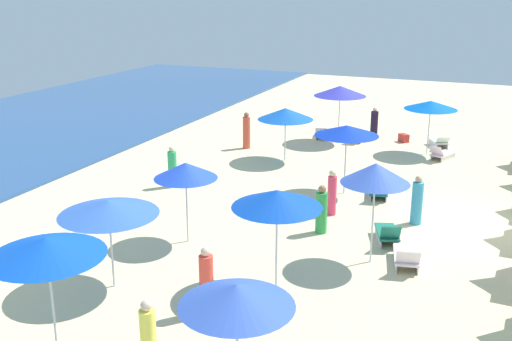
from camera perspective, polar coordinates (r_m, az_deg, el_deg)
The scene contains 27 objects.
ground_plane at distance 20.26m, azimuth 19.59°, elevation -5.03°, with size 60.00×60.00×0.00m, color beige.
umbrella_0 at distance 12.46m, azimuth -19.12°, elevation -6.81°, with size 2.30×2.30×2.64m.
umbrella_1 at distance 14.50m, azimuth 1.98°, elevation -2.67°, with size 2.21×2.21×2.61m.
umbrella_2 at distance 16.20m, azimuth 11.18°, elevation -0.26°, with size 1.84×1.84×2.83m.
lounge_chair_2_0 at distance 18.32m, azimuth 12.26°, elevation -5.81°, with size 1.52×1.01×0.76m.
lounge_chair_2_1 at distance 16.97m, azimuth 13.96°, elevation -7.88°, with size 1.58×0.94×0.73m.
umbrella_3 at distance 10.06m, azimuth -1.84°, elevation -11.67°, with size 1.95×1.95×2.66m.
umbrella_4 at distance 27.75m, azimuth 16.11°, elevation 5.94°, with size 2.31×2.31×2.41m.
lounge_chair_4_0 at distance 27.46m, azimuth 17.06°, elevation 1.51°, with size 1.50×1.11×0.71m.
lounge_chair_4_1 at distance 29.46m, azimuth 16.83°, elevation 2.61°, with size 1.46×1.13×0.65m.
umbrella_5 at distance 25.73m, azimuth 2.78°, elevation 5.35°, with size 2.37×2.37×2.29m.
umbrella_6 at distance 29.08m, azimuth 7.91°, elevation 7.42°, with size 2.48×2.48×2.70m.
lounge_chair_6_0 at distance 29.75m, azimuth 9.46°, elevation 3.17°, with size 1.53×0.73×0.62m.
lounge_chair_6_1 at distance 30.03m, azimuth 6.18°, elevation 3.44°, with size 1.43×0.90×0.65m.
umbrella_7 at distance 15.14m, azimuth -13.71°, elevation -3.39°, with size 2.46×2.46×2.31m.
umbrella_8 at distance 21.70m, azimuth 8.52°, elevation 3.75°, with size 2.29×2.29×2.53m.
lounge_chair_8_0 at distance 22.01m, azimuth 11.45°, elevation -1.91°, with size 1.51×0.90×0.62m.
umbrella_9 at distance 17.44m, azimuth -6.64°, elevation 0.00°, with size 1.85×1.85×2.43m.
beachgoer_0 at distance 14.10m, azimuth -4.69°, elevation -10.47°, with size 0.45×0.45×1.67m.
beachgoer_1 at distance 30.42m, azimuth 11.06°, elevation 4.32°, with size 0.47×0.47×1.54m.
beachgoer_2 at distance 18.55m, azimuth 6.18°, elevation -3.78°, with size 0.47×0.47×1.52m.
beachgoer_3 at distance 19.76m, azimuth 14.90°, elevation -2.85°, with size 0.41×0.41×1.60m.
beachgoer_4 at distance 20.00m, azimuth 7.16°, elevation -2.15°, with size 0.30×0.30×1.54m.
beachgoer_5 at distance 12.28m, azimuth -10.08°, elevation -15.36°, with size 0.43×0.43×1.61m.
beachgoer_6 at distance 22.80m, azimuth -7.87°, elevation 0.23°, with size 0.46×0.46×1.56m.
beachgoer_7 at distance 27.95m, azimuth -0.90°, elevation 3.69°, with size 0.45×0.45×1.69m.
cooler_box_0 at distance 30.05m, azimuth 13.71°, elevation 2.98°, with size 0.50×0.31×0.39m, color red.
Camera 1 is at (-18.88, -0.59, 7.31)m, focal length 42.54 mm.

